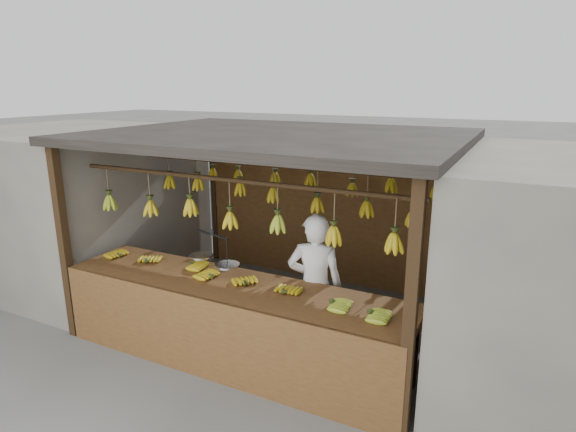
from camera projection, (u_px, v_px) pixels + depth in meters
The scene contains 8 objects.
ground at pixel (278, 317), 6.30m from camera, with size 80.00×80.00×0.00m, color #5B5B57.
stall at pixel (289, 164), 6.06m from camera, with size 4.30×3.30×2.40m.
neighbor_left at pixel (75, 202), 7.56m from camera, with size 3.00×3.00×2.30m, color slate.
counter at pixel (226, 305), 5.03m from camera, with size 3.92×0.89×0.96m.
hanging_bananas at pixel (277, 197), 5.88m from camera, with size 3.62×2.23×0.39m.
balance_scale at pixel (214, 256), 5.25m from camera, with size 0.68×0.37×0.93m.
vendor at pixel (315, 287), 5.23m from camera, with size 0.60×0.39×1.64m, color white.
bag_bundles at pixel (455, 237), 6.36m from camera, with size 0.08×0.26×1.26m.
Camera 1 is at (2.70, -5.05, 2.95)m, focal length 30.00 mm.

